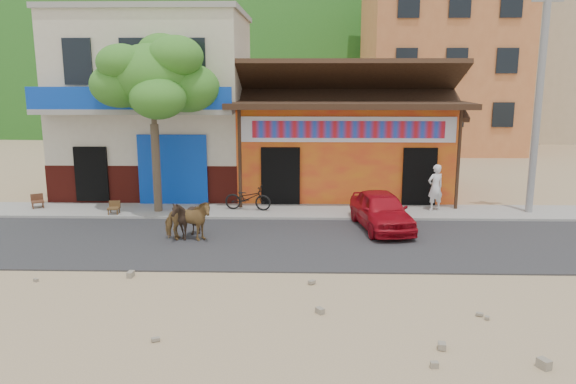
% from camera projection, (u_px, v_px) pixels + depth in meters
% --- Properties ---
extents(ground, '(120.00, 120.00, 0.00)m').
position_uv_depth(ground, '(286.00, 273.00, 13.69)').
color(ground, '#9E825B').
rests_on(ground, ground).
extents(road, '(60.00, 5.00, 0.04)m').
position_uv_depth(road, '(288.00, 242.00, 16.14)').
color(road, '#28282B').
rests_on(road, ground).
extents(sidewalk, '(60.00, 2.00, 0.12)m').
position_uv_depth(sidewalk, '(291.00, 212.00, 19.55)').
color(sidewalk, gray).
rests_on(sidewalk, ground).
extents(dance_club, '(8.00, 6.00, 3.60)m').
position_uv_depth(dance_club, '(342.00, 148.00, 23.05)').
color(dance_club, orange).
rests_on(dance_club, ground).
extents(cafe_building, '(7.00, 6.00, 7.00)m').
position_uv_depth(cafe_building, '(159.00, 106.00, 22.90)').
color(cafe_building, beige).
rests_on(cafe_building, ground).
extents(apartment_front, '(9.00, 9.00, 12.00)m').
position_uv_depth(apartment_front, '(438.00, 54.00, 35.71)').
color(apartment_front, '#CC723F').
rests_on(apartment_front, ground).
extents(apartment_rear, '(8.00, 8.00, 10.00)m').
position_uv_depth(apartment_rear, '(540.00, 71.00, 41.55)').
color(apartment_rear, tan).
rests_on(apartment_rear, ground).
extents(hillside, '(100.00, 40.00, 24.00)m').
position_uv_depth(hillside, '(300.00, 22.00, 79.70)').
color(hillside, '#194C14').
rests_on(hillside, ground).
extents(tree, '(3.00, 3.00, 6.00)m').
position_uv_depth(tree, '(154.00, 124.00, 18.84)').
color(tree, '#2D721E').
rests_on(tree, sidewalk).
extents(utility_pole, '(0.24, 0.24, 8.00)m').
position_uv_depth(utility_pole, '(539.00, 94.00, 18.51)').
color(utility_pole, gray).
rests_on(utility_pole, sidewalk).
extents(cow_tan, '(1.46, 0.73, 1.20)m').
position_uv_depth(cow_tan, '(188.00, 221.00, 16.12)').
color(cow_tan, olive).
rests_on(cow_tan, road).
extents(cow_dark, '(1.37, 1.31, 1.17)m').
position_uv_depth(cow_dark, '(186.00, 219.00, 16.35)').
color(cow_dark, black).
rests_on(cow_dark, road).
extents(red_car, '(1.92, 3.62, 1.17)m').
position_uv_depth(red_car, '(381.00, 210.00, 17.41)').
color(red_car, '#A90C18').
rests_on(red_car, road).
extents(scooter, '(1.70, 0.81, 0.86)m').
position_uv_depth(scooter, '(248.00, 198.00, 19.50)').
color(scooter, black).
rests_on(scooter, sidewalk).
extents(pedestrian, '(0.69, 0.58, 1.61)m').
position_uv_depth(pedestrian, '(435.00, 187.00, 19.41)').
color(pedestrian, white).
rests_on(pedestrian, sidewalk).
extents(cafe_chair_left, '(0.40, 0.40, 0.79)m').
position_uv_depth(cafe_chair_left, '(113.00, 202.00, 18.95)').
color(cafe_chair_left, '#52331B').
rests_on(cafe_chair_left, sidewalk).
extents(cafe_chair_right, '(0.56, 0.56, 0.89)m').
position_uv_depth(cafe_chair_right, '(37.00, 195.00, 19.83)').
color(cafe_chair_right, '#482C18').
rests_on(cafe_chair_right, sidewalk).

